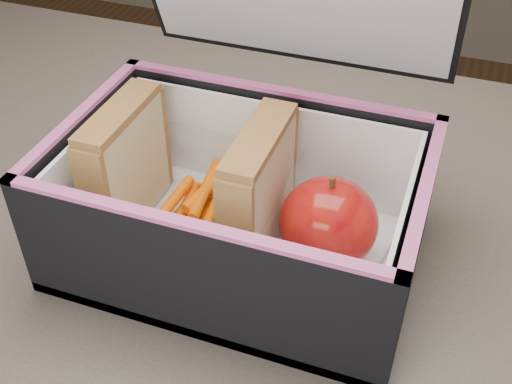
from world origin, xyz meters
TOP-DOWN VIEW (x-y plane):
  - kitchen_table at (0.00, 0.00)m, footprint 1.20×0.80m
  - lunch_bag at (0.00, 0.02)m, footprint 0.29×0.26m
  - plastic_tub at (-0.04, 0.01)m, footprint 0.16×0.12m
  - sandwich_left at (-0.10, 0.01)m, footprint 0.03×0.10m
  - sandwich_right at (0.02, 0.01)m, footprint 0.03×0.10m
  - carrot_sticks at (-0.05, 0.02)m, footprint 0.05×0.12m
  - paper_napkin at (0.08, 0.02)m, footprint 0.09×0.09m
  - red_apple at (0.07, 0.01)m, footprint 0.08×0.08m

SIDE VIEW (x-z plane):
  - kitchen_table at x=0.00m, z-range 0.28..1.03m
  - paper_napkin at x=0.08m, z-range 0.76..0.77m
  - carrot_sticks at x=-0.05m, z-range 0.77..0.80m
  - plastic_tub at x=-0.04m, z-range 0.76..0.83m
  - red_apple at x=0.07m, z-range 0.77..0.85m
  - lunch_bag at x=0.00m, z-range 0.67..0.96m
  - sandwich_left at x=-0.10m, z-range 0.77..0.88m
  - sandwich_right at x=0.02m, z-range 0.77..0.88m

